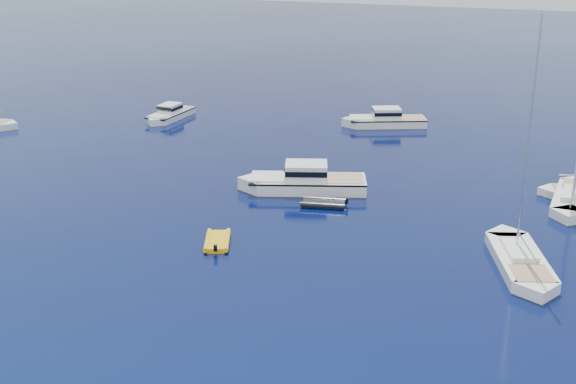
% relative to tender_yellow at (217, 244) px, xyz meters
% --- Properties ---
extents(motor_cruiser_centre, '(12.48, 7.43, 3.14)m').
position_rel_tender_yellow_xyz_m(motor_cruiser_centre, '(1.63, 13.36, 0.00)').
color(motor_cruiser_centre, silver).
rests_on(motor_cruiser_centre, ground).
extents(motor_cruiser_distant, '(10.79, 7.15, 2.73)m').
position_rel_tender_yellow_xyz_m(motor_cruiser_distant, '(2.42, 37.96, 0.00)').
color(motor_cruiser_distant, silver).
rests_on(motor_cruiser_distant, ground).
extents(motor_cruiser_horizon, '(2.85, 8.81, 2.30)m').
position_rel_tender_yellow_xyz_m(motor_cruiser_horizon, '(-22.33, 31.81, 0.00)').
color(motor_cruiser_horizon, white).
rests_on(motor_cruiser_horizon, ground).
extents(sailboat_mid_r, '(6.68, 12.06, 17.21)m').
position_rel_tender_yellow_xyz_m(sailboat_mid_r, '(20.63, 4.12, 0.00)').
color(sailboat_mid_r, white).
rests_on(sailboat_mid_r, ground).
extents(sailboat_sails_r, '(3.64, 11.86, 17.23)m').
position_rel_tender_yellow_xyz_m(sailboat_sails_r, '(23.60, 18.52, 0.00)').
color(sailboat_sails_r, white).
rests_on(sailboat_sails_r, ground).
extents(tender_yellow, '(3.48, 4.43, 0.95)m').
position_rel_tender_yellow_xyz_m(tender_yellow, '(0.00, 0.00, 0.00)').
color(tender_yellow, '#EAB30D').
rests_on(tender_yellow, ground).
extents(tender_grey_far, '(4.19, 2.83, 0.95)m').
position_rel_tender_yellow_xyz_m(tender_grey_far, '(4.53, 10.31, 0.00)').
color(tender_grey_far, black).
rests_on(tender_grey_far, ground).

